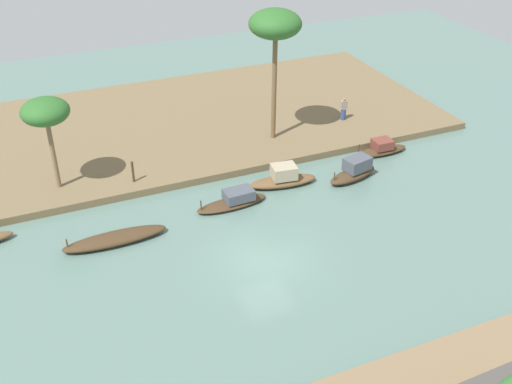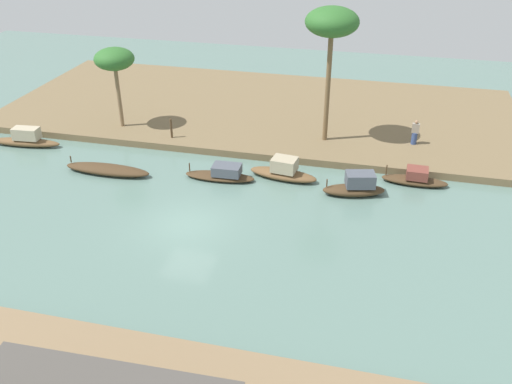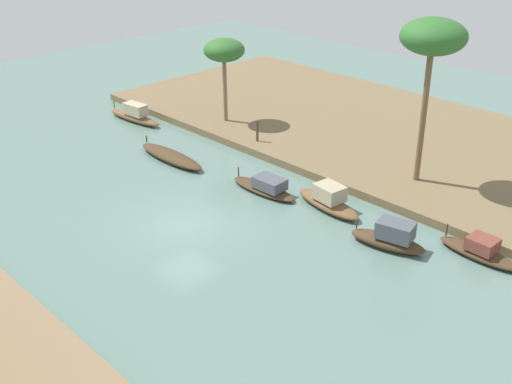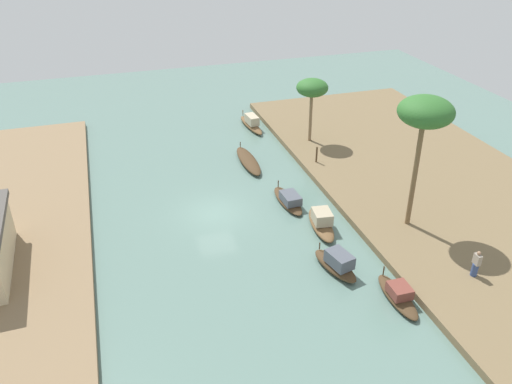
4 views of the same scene
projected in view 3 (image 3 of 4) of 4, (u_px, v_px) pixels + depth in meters
The scene contains 11 objects.
river_water at pixel (184, 224), 28.70m from camera, with size 68.11×68.11×0.00m, color slate.
riverbank_left at pixel (383, 133), 38.61m from camera, with size 36.42×15.95×0.44m, color brown.
sampan_midstream at pixel (171, 156), 35.22m from camera, with size 5.18×1.23×0.86m.
sampan_with_tall_canopy at pixel (390, 237), 26.67m from camera, with size 3.52×1.89×1.30m.
sampan_upstream_small at pixel (266, 187), 31.49m from camera, with size 4.05×1.35×0.91m.
sampan_foreground at pixel (135, 115), 40.93m from camera, with size 4.70×1.34×1.24m.
sampan_with_red_awning at pixel (480, 251), 26.01m from camera, with size 3.64×1.16×0.97m.
sampan_open_hull at pixel (329, 200), 29.89m from camera, with size 4.07×1.70×1.27m.
mooring_post at pixel (257, 131), 36.54m from camera, with size 0.14×0.14×1.27m, color #4C3823.
palm_tree_left_near at pixel (433, 39), 28.78m from camera, with size 3.14×3.14×8.22m.
palm_tree_left_far at pixel (224, 51), 38.01m from camera, with size 2.55×2.55×5.26m.
Camera 3 is at (-20.08, 15.29, 14.15)m, focal length 43.57 mm.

